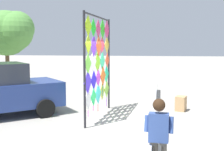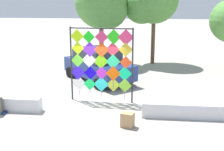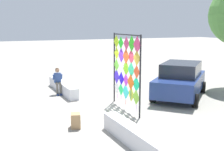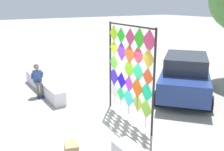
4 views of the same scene
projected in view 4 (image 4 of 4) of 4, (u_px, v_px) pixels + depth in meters
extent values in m
plane|color=#9E998E|center=(96.00, 124.00, 8.86)|extent=(120.00, 120.00, 0.00)
cube|color=silver|center=(44.00, 86.00, 11.98)|extent=(4.27, 0.48, 0.58)
cylinder|color=#232328|center=(110.00, 65.00, 10.02)|extent=(0.07, 0.07, 3.34)
cylinder|color=#232328|center=(154.00, 85.00, 7.66)|extent=(0.07, 0.07, 3.34)
cylinder|color=#232328|center=(130.00, 26.00, 8.40)|extent=(2.77, 0.26, 0.06)
cube|color=white|center=(115.00, 90.00, 9.97)|extent=(0.66, 0.06, 0.66)
cylinder|color=#D316E5|center=(115.00, 100.00, 10.09)|extent=(0.02, 0.02, 0.21)
cube|color=#18F766|center=(121.00, 94.00, 9.55)|extent=(0.57, 0.05, 0.57)
cylinder|color=#E5169D|center=(121.00, 103.00, 9.66)|extent=(0.02, 0.02, 0.17)
cube|color=#2DF0E8|center=(128.00, 98.00, 9.10)|extent=(0.70, 0.06, 0.70)
cylinder|color=red|center=(128.00, 110.00, 9.23)|extent=(0.02, 0.02, 0.26)
cube|color=#CAD533|center=(138.00, 103.00, 8.64)|extent=(0.63, 0.06, 0.63)
cube|color=#89DD34|center=(146.00, 109.00, 8.18)|extent=(0.64, 0.06, 0.64)
cylinder|color=#7D16E5|center=(146.00, 123.00, 8.31)|extent=(0.02, 0.02, 0.33)
cube|color=#371CE7|center=(114.00, 76.00, 9.87)|extent=(0.71, 0.06, 0.71)
cylinder|color=#CAE516|center=(114.00, 88.00, 10.00)|extent=(0.02, 0.02, 0.22)
cube|color=#1205E3|center=(121.00, 80.00, 9.38)|extent=(0.61, 0.06, 0.61)
cube|color=#BF2DD0|center=(129.00, 84.00, 8.94)|extent=(0.59, 0.05, 0.59)
cylinder|color=#2BE516|center=(129.00, 95.00, 9.06)|extent=(0.02, 0.02, 0.25)
cube|color=#EB580A|center=(137.00, 88.00, 8.48)|extent=(0.68, 0.06, 0.68)
cylinder|color=#169EE5|center=(137.00, 103.00, 8.62)|extent=(0.02, 0.02, 0.38)
cube|color=#0EE48D|center=(147.00, 92.00, 8.05)|extent=(0.66, 0.06, 0.66)
cube|color=#6ADB35|center=(114.00, 62.00, 9.71)|extent=(0.61, 0.06, 0.61)
cube|color=white|center=(121.00, 64.00, 9.26)|extent=(0.67, 0.06, 0.67)
cube|color=#79D616|center=(129.00, 69.00, 8.82)|extent=(0.68, 0.06, 0.68)
cube|color=#2AD58A|center=(138.00, 72.00, 8.35)|extent=(0.66, 0.06, 0.66)
cylinder|color=#E51671|center=(138.00, 87.00, 8.49)|extent=(0.02, 0.02, 0.33)
cube|color=#E7441C|center=(148.00, 77.00, 7.85)|extent=(0.56, 0.05, 0.56)
cylinder|color=#16BDE5|center=(148.00, 88.00, 7.96)|extent=(0.02, 0.02, 0.18)
cube|color=#B7E214|center=(114.00, 48.00, 9.53)|extent=(0.57, 0.05, 0.57)
cube|color=#6F2BE6|center=(122.00, 51.00, 9.09)|extent=(0.68, 0.06, 0.68)
cube|color=#E84F1A|center=(129.00, 54.00, 8.63)|extent=(0.67, 0.06, 0.67)
cube|color=#E03653|center=(138.00, 56.00, 8.22)|extent=(0.63, 0.06, 0.63)
cube|color=gold|center=(148.00, 59.00, 7.72)|extent=(0.63, 0.06, 0.63)
cylinder|color=blue|center=(148.00, 74.00, 7.85)|extent=(0.02, 0.02, 0.29)
cube|color=#BCF812|center=(114.00, 33.00, 9.40)|extent=(0.62, 0.06, 0.62)
cube|color=#17E61F|center=(121.00, 35.00, 8.97)|extent=(0.56, 0.05, 0.56)
cylinder|color=#E516DD|center=(121.00, 46.00, 9.07)|extent=(0.02, 0.02, 0.18)
cube|color=#DA346D|center=(130.00, 37.00, 8.49)|extent=(0.60, 0.06, 0.60)
cylinder|color=#16E59E|center=(130.00, 51.00, 8.62)|extent=(0.02, 0.02, 0.33)
cube|color=#28D219|center=(139.00, 39.00, 8.03)|extent=(0.67, 0.06, 0.67)
cube|color=#E93772|center=(149.00, 41.00, 7.57)|extent=(0.71, 0.06, 0.71)
cylinder|color=#16E5A1|center=(149.00, 57.00, 7.71)|extent=(0.02, 0.02, 0.26)
cylinder|color=#666056|center=(38.00, 92.00, 11.23)|extent=(0.11, 0.11, 0.58)
cylinder|color=#666056|center=(36.00, 84.00, 11.28)|extent=(0.33, 0.15, 0.13)
cube|color=navy|center=(39.00, 97.00, 11.24)|extent=(0.25, 0.12, 0.09)
cylinder|color=#666056|center=(42.00, 91.00, 11.30)|extent=(0.11, 0.11, 0.58)
cylinder|color=#666056|center=(40.00, 83.00, 11.35)|extent=(0.33, 0.15, 0.13)
cube|color=navy|center=(43.00, 97.00, 11.32)|extent=(0.25, 0.12, 0.09)
cube|color=#334C8C|center=(37.00, 76.00, 11.37)|extent=(0.23, 0.37, 0.52)
sphere|color=#A37556|center=(36.00, 67.00, 11.26)|extent=(0.22, 0.22, 0.22)
sphere|color=#382314|center=(36.00, 67.00, 11.27)|extent=(0.22, 0.22, 0.22)
cylinder|color=#334C8C|center=(32.00, 76.00, 11.24)|extent=(0.18, 0.09, 0.31)
cylinder|color=#334C8C|center=(42.00, 74.00, 11.44)|extent=(0.18, 0.09, 0.31)
cube|color=navy|center=(185.00, 80.00, 11.47)|extent=(4.53, 4.77, 0.82)
cube|color=#282D38|center=(186.00, 62.00, 11.42)|extent=(3.01, 3.09, 0.66)
cylinder|color=black|center=(210.00, 103.00, 9.87)|extent=(0.59, 0.62, 0.62)
cylinder|color=black|center=(157.00, 98.00, 10.41)|extent=(0.59, 0.62, 0.62)
cylinder|color=black|center=(205.00, 80.00, 12.76)|extent=(0.59, 0.62, 0.62)
cylinder|color=black|center=(165.00, 77.00, 13.30)|extent=(0.59, 0.62, 0.62)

